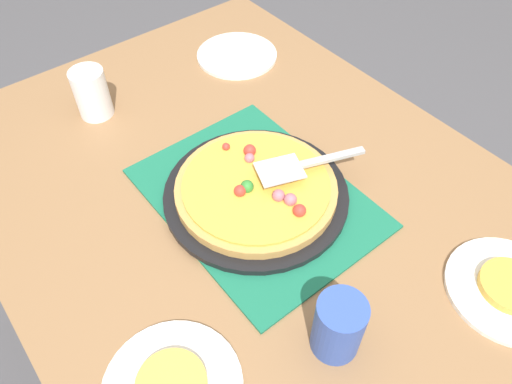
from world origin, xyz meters
name	(u,v)px	position (x,y,z in m)	size (l,w,h in m)	color
ground_plane	(256,348)	(0.00, 0.00, 0.00)	(8.00, 8.00, 0.00)	#4C4C51
dining_table	(256,230)	(0.00, 0.00, 0.64)	(1.40, 1.00, 0.75)	olive
placemat	(256,197)	(0.00, 0.00, 0.75)	(0.48, 0.36, 0.01)	#196B4C
pizza_pan	(256,194)	(0.00, 0.00, 0.76)	(0.38, 0.38, 0.01)	black
pizza	(256,188)	(0.00, 0.00, 0.78)	(0.33, 0.33, 0.05)	tan
plate_far_right	(508,289)	(-0.45, -0.22, 0.76)	(0.22, 0.22, 0.01)	white
plate_side	(237,55)	(0.44, -0.28, 0.76)	(0.22, 0.22, 0.01)	white
served_slice_left	(171,384)	(-0.22, 0.34, 0.77)	(0.11, 0.11, 0.02)	#EAB747
served_slice_right	(511,286)	(-0.45, -0.22, 0.77)	(0.11, 0.11, 0.02)	gold
cup_near	(338,326)	(-0.33, 0.09, 0.81)	(0.08, 0.08, 0.12)	#3351AD
cup_far	(92,93)	(0.46, 0.13, 0.81)	(0.08, 0.08, 0.12)	white
pizza_server	(302,165)	(-0.03, -0.09, 0.82)	(0.12, 0.23, 0.01)	silver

